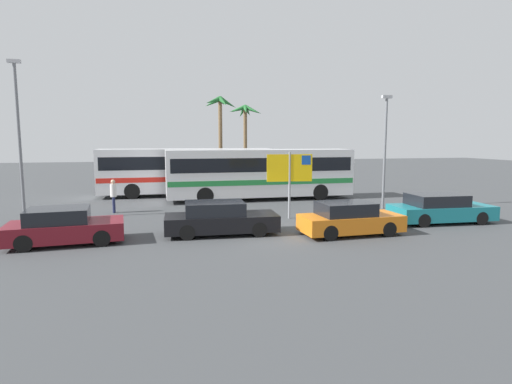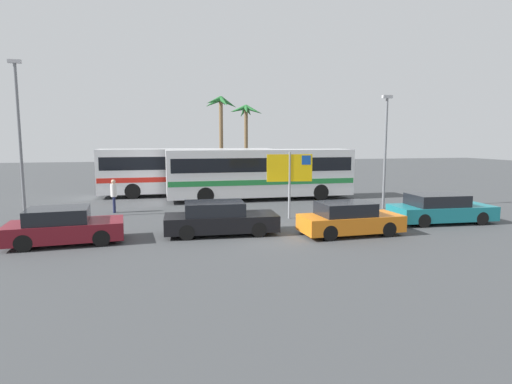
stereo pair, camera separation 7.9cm
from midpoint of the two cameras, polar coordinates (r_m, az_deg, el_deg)
ground at (r=17.35m, az=-0.20°, el=-5.44°), size 120.00×120.00×0.00m
bus_front_coach at (r=26.42m, az=0.47°, el=2.81°), size 11.69×2.51×3.17m
bus_rear_coach at (r=28.95m, az=-9.42°, el=3.09°), size 11.69×2.51×3.17m
ferry_sign at (r=19.99m, az=4.64°, el=2.95°), size 2.20×0.26×3.20m
car_orange at (r=17.09m, az=12.51°, el=-3.64°), size 4.09×1.82×1.32m
car_maroon at (r=16.81m, az=-24.86°, el=-4.31°), size 4.15×2.20×1.32m
car_black at (r=16.84m, az=-5.12°, el=-3.64°), size 4.55×1.96×1.32m
car_teal at (r=20.90m, az=23.73°, el=-2.12°), size 4.64×2.08×1.32m
pedestrian_crossing_lot at (r=22.87m, az=-19.00°, el=-0.15°), size 0.32×0.32×1.74m
lamp_post_left_side at (r=23.91m, az=17.12°, el=5.92°), size 0.56×0.20×6.16m
lamp_post_right_side at (r=22.45m, az=-29.74°, el=6.86°), size 0.56×0.20×7.41m
palm_tree_seaside at (r=35.22m, az=-5.00°, el=10.34°), size 2.87×2.96×7.36m
palm_tree_inland at (r=37.78m, az=-1.55°, el=9.95°), size 3.04×3.00×6.89m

